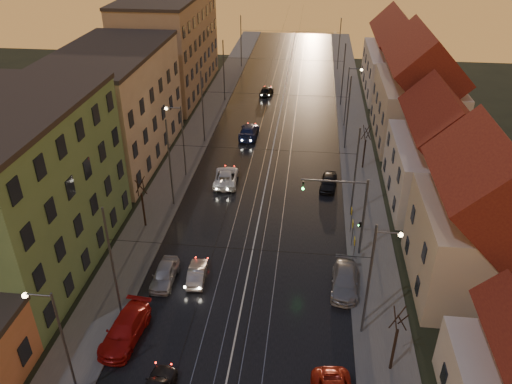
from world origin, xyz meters
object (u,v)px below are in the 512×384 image
at_px(street_lamp_0, 57,335).
at_px(parked_left_2, 125,330).
at_px(street_lamp_1, 376,269).
at_px(driving_car_2, 226,177).
at_px(driving_car_4, 266,91).
at_px(driving_car_1, 197,273).
at_px(parked_right_1, 345,281).
at_px(parked_right_2, 328,182).
at_px(traffic_light_mast, 352,207).
at_px(parked_left_3, 164,274).
at_px(street_lamp_3, 350,91).
at_px(driving_car_3, 249,131).
at_px(street_lamp_2, 180,135).

xyz_separation_m(street_lamp_0, parked_left_2, (1.71, 4.67, -4.12)).
relative_size(street_lamp_1, driving_car_2, 1.56).
relative_size(street_lamp_0, driving_car_4, 1.98).
bearing_deg(driving_car_1, parked_right_1, 176.50).
bearing_deg(parked_right_1, driving_car_2, 131.15).
xyz_separation_m(street_lamp_1, parked_right_2, (-2.57, 19.20, -4.21)).
bearing_deg(traffic_light_mast, parked_right_1, -95.03).
bearing_deg(parked_left_3, parked_right_1, 3.11).
relative_size(parked_left_2, parked_right_2, 1.32).
bearing_deg(traffic_light_mast, street_lamp_1, -82.09).
relative_size(street_lamp_3, driving_car_3, 1.49).
xyz_separation_m(driving_car_1, parked_left_3, (-2.48, -0.50, 0.09)).
bearing_deg(parked_left_2, parked_right_2, 63.96).
distance_m(street_lamp_1, parked_right_1, 5.67).
xyz_separation_m(traffic_light_mast, parked_left_3, (-14.36, -5.23, -3.90)).
height_order(street_lamp_0, street_lamp_1, same).
bearing_deg(street_lamp_2, street_lamp_3, 41.31).
xyz_separation_m(street_lamp_2, driving_car_4, (6.48, 27.31, -4.20)).
bearing_deg(street_lamp_0, street_lamp_2, 90.00).
bearing_deg(driving_car_2, parked_right_2, 177.01).
relative_size(driving_car_2, driving_car_4, 1.27).
distance_m(parked_left_3, parked_right_1, 13.98).
distance_m(street_lamp_0, driving_car_1, 13.14).
relative_size(street_lamp_3, parked_left_3, 1.94).
height_order(street_lamp_2, driving_car_2, street_lamp_2).
distance_m(street_lamp_2, traffic_light_mast, 20.89).
height_order(driving_car_1, driving_car_3, driving_car_3).
xyz_separation_m(driving_car_3, driving_car_4, (0.68, 16.07, -0.09)).
xyz_separation_m(street_lamp_0, driving_car_2, (4.90, 26.99, -4.17)).
distance_m(street_lamp_3, driving_car_1, 35.47).
xyz_separation_m(street_lamp_1, street_lamp_2, (-18.21, 20.00, 0.00)).
relative_size(driving_car_2, driving_car_3, 0.95).
height_order(traffic_light_mast, driving_car_3, traffic_light_mast).
relative_size(street_lamp_0, parked_left_3, 1.94).
bearing_deg(driving_car_1, parked_right_2, -127.98).
bearing_deg(street_lamp_2, driving_car_1, -72.66).
bearing_deg(parked_left_2, driving_car_4, 90.33).
xyz_separation_m(driving_car_4, parked_right_2, (9.17, -28.12, -0.01)).
xyz_separation_m(street_lamp_3, parked_right_2, (-2.57, -16.80, -4.21)).
relative_size(traffic_light_mast, parked_right_2, 1.81).
distance_m(street_lamp_1, street_lamp_2, 27.05).
height_order(driving_car_2, parked_left_3, driving_car_2).
height_order(street_lamp_0, street_lamp_2, same).
bearing_deg(driving_car_4, driving_car_2, 94.39).
distance_m(driving_car_1, driving_car_3, 27.97).
height_order(street_lamp_3, traffic_light_mast, street_lamp_3).
bearing_deg(parked_left_3, street_lamp_0, -104.29).
relative_size(driving_car_1, parked_right_1, 0.75).
height_order(driving_car_4, parked_right_2, driving_car_4).
bearing_deg(driving_car_1, street_lamp_2, -77.44).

